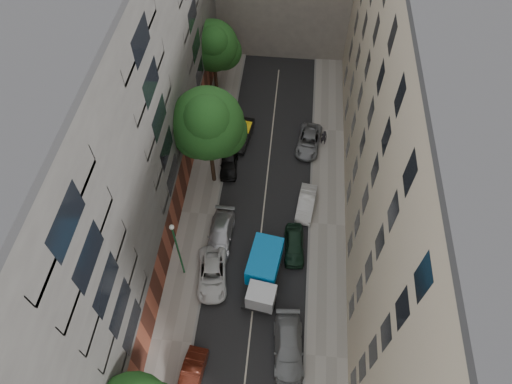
# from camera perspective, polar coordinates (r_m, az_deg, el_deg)

# --- Properties ---
(ground) EXTENTS (120.00, 120.00, 0.00)m
(ground) POSITION_cam_1_polar(r_m,az_deg,el_deg) (38.95, 0.82, -3.46)
(ground) COLOR #4C4C49
(ground) RESTS_ON ground
(road_surface) EXTENTS (8.00, 44.00, 0.02)m
(road_surface) POSITION_cam_1_polar(r_m,az_deg,el_deg) (38.94, 0.82, -3.46)
(road_surface) COLOR black
(road_surface) RESTS_ON ground
(sidewalk_left) EXTENTS (3.00, 44.00, 0.15)m
(sidewalk_left) POSITION_cam_1_polar(r_m,az_deg,el_deg) (39.49, -7.16, -2.71)
(sidewalk_left) COLOR gray
(sidewalk_left) RESTS_ON ground
(sidewalk_right) EXTENTS (3.00, 44.00, 0.15)m
(sidewalk_right) POSITION_cam_1_polar(r_m,az_deg,el_deg) (39.06, 8.90, -4.04)
(sidewalk_right) COLOR gray
(sidewalk_right) RESTS_ON ground
(building_left) EXTENTS (8.00, 44.00, 20.00)m
(building_left) POSITION_cam_1_polar(r_m,az_deg,el_deg) (33.43, -18.27, 7.64)
(building_left) COLOR #4B4846
(building_left) RESTS_ON ground
(building_right) EXTENTS (8.00, 44.00, 20.00)m
(building_right) POSITION_cam_1_polar(r_m,az_deg,el_deg) (32.39, 20.88, 4.72)
(building_right) COLOR tan
(building_right) RESTS_ON ground
(tarp_truck) EXTENTS (2.91, 5.75, 2.53)m
(tarp_truck) POSITION_cam_1_polar(r_m,az_deg,el_deg) (34.97, 0.97, -9.97)
(tarp_truck) COLOR black
(tarp_truck) RESTS_ON ground
(car_left_1) EXTENTS (1.80, 4.07, 1.30)m
(car_left_1) POSITION_cam_1_polar(r_m,az_deg,el_deg) (33.40, -8.09, -21.86)
(car_left_1) COLOR #4E1A0F
(car_left_1) RESTS_ON ground
(car_left_2) EXTENTS (2.81, 5.03, 1.33)m
(car_left_2) POSITION_cam_1_polar(r_m,az_deg,el_deg) (35.86, -5.49, -10.19)
(car_left_2) COLOR silver
(car_left_2) RESTS_ON ground
(car_left_3) EXTENTS (2.11, 4.87, 1.39)m
(car_left_3) POSITION_cam_1_polar(r_m,az_deg,el_deg) (37.49, -4.45, -5.27)
(car_left_3) COLOR #B5B5BA
(car_left_3) RESTS_ON ground
(car_left_4) EXTENTS (1.81, 3.93, 1.30)m
(car_left_4) POSITION_cam_1_polar(r_m,az_deg,el_deg) (41.90, -3.41, 3.64)
(car_left_4) COLOR black
(car_left_4) RESTS_ON ground
(car_left_5) EXTENTS (2.06, 4.48, 1.42)m
(car_left_5) POSITION_cam_1_polar(r_m,az_deg,el_deg) (44.13, -1.74, 7.18)
(car_left_5) COLOR black
(car_left_5) RESTS_ON ground
(car_right_1) EXTENTS (2.47, 5.18, 1.46)m
(car_right_1) POSITION_cam_1_polar(r_m,az_deg,el_deg) (33.64, 4.08, -18.76)
(car_right_1) COLOR slate
(car_right_1) RESTS_ON ground
(car_right_2) EXTENTS (1.82, 4.02, 1.34)m
(car_right_2) POSITION_cam_1_polar(r_m,az_deg,el_deg) (37.02, 4.81, -6.63)
(car_right_2) COLOR black
(car_right_2) RESTS_ON ground
(car_right_3) EXTENTS (1.84, 4.09, 1.30)m
(car_right_3) POSITION_cam_1_polar(r_m,az_deg,el_deg) (39.33, 6.28, -1.42)
(car_right_3) COLOR silver
(car_right_3) RESTS_ON ground
(car_right_4) EXTENTS (2.66, 4.80, 1.27)m
(car_right_4) POSITION_cam_1_polar(r_m,az_deg,el_deg) (43.91, 6.61, 6.32)
(car_right_4) COLOR slate
(car_right_4) RESTS_ON ground
(tree_mid) EXTENTS (6.00, 5.82, 10.31)m
(tree_mid) POSITION_cam_1_polar(r_m,az_deg,el_deg) (36.14, -5.94, 8.18)
(tree_mid) COLOR #382619
(tree_mid) RESTS_ON sidewalk_left
(tree_far) EXTENTS (5.26, 4.99, 7.84)m
(tree_far) POSITION_cam_1_polar(r_m,az_deg,el_deg) (46.74, -5.30, 17.53)
(tree_far) COLOR #382619
(tree_far) RESTS_ON sidewalk_left
(lamp_post) EXTENTS (0.36, 0.36, 6.85)m
(lamp_post) POSITION_cam_1_polar(r_m,az_deg,el_deg) (33.14, -9.87, -6.63)
(lamp_post) COLOR #1B6132
(lamp_post) RESTS_ON sidewalk_left
(pedestrian) EXTENTS (0.63, 0.43, 1.65)m
(pedestrian) POSITION_cam_1_polar(r_m,az_deg,el_deg) (43.98, 8.47, 6.78)
(pedestrian) COLOR black
(pedestrian) RESTS_ON sidewalk_right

